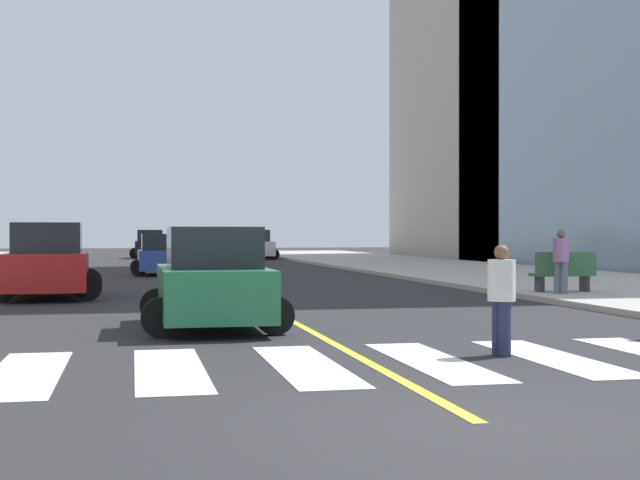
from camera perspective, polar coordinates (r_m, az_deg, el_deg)
ground_plane at (r=8.63m, az=10.19°, el=-11.46°), size 220.00×220.00×0.00m
sidewalk_kerb_east at (r=31.84m, az=17.07°, el=-2.70°), size 10.00×120.00×0.15m
crosswalk_paint at (r=12.38m, az=3.16°, el=-7.82°), size 13.50×4.00×0.01m
lane_divider_paint at (r=47.97m, az=-8.05°, el=-1.75°), size 0.16×80.00×0.01m
parking_garage_concrete at (r=71.47m, az=14.20°, el=7.88°), size 18.00×24.00×22.26m
car_black_nearest at (r=67.38m, az=-10.79°, el=-0.31°), size 2.94×4.71×2.10m
car_blue_second at (r=39.60m, az=-10.18°, el=-0.99°), size 2.53×4.02×1.79m
car_white_third at (r=63.77m, az=-4.11°, el=-0.35°), size 2.92×4.68×2.09m
car_red_fourth at (r=25.93m, az=-16.91°, el=-1.41°), size 3.01×4.73×2.09m
car_green_fifth at (r=16.86m, az=-6.87°, el=-2.63°), size 2.66×4.26×1.90m
park_bench at (r=26.11m, az=15.23°, el=-2.02°), size 1.82×0.63×1.12m
pedestrian_crossing at (r=13.27m, az=11.47°, el=-3.43°), size 0.40×0.40×1.62m
pedestrian_waiting_east at (r=25.25m, az=15.08°, el=-1.14°), size 0.43×0.43×1.75m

